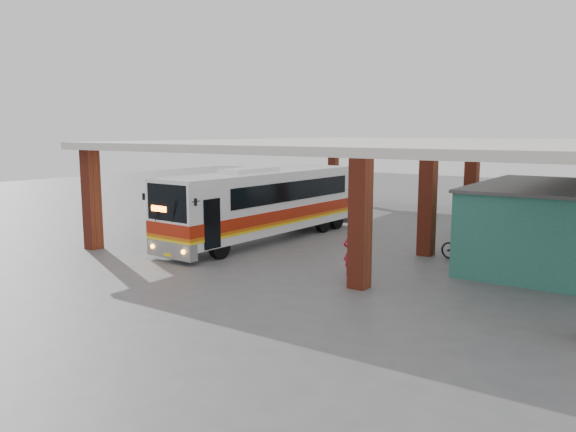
{
  "coord_description": "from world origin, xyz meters",
  "views": [
    {
      "loc": [
        11.21,
        -19.1,
        5.1
      ],
      "look_at": [
        -1.9,
        0.0,
        1.6
      ],
      "focal_mm": 35.0,
      "sensor_mm": 36.0,
      "label": 1
    }
  ],
  "objects_px": {
    "coach_bus": "(264,204)",
    "red_chair": "(483,237)",
    "motorcycle": "(465,248)",
    "pedestrian": "(351,252)"
  },
  "relations": [
    {
      "from": "coach_bus",
      "to": "red_chair",
      "type": "distance_m",
      "value": 10.14
    },
    {
      "from": "red_chair",
      "to": "pedestrian",
      "type": "bearing_deg",
      "value": -104.67
    },
    {
      "from": "coach_bus",
      "to": "red_chair",
      "type": "relative_size",
      "value": 15.87
    },
    {
      "from": "coach_bus",
      "to": "red_chair",
      "type": "bearing_deg",
      "value": 30.43
    },
    {
      "from": "pedestrian",
      "to": "red_chair",
      "type": "relative_size",
      "value": 2.19
    },
    {
      "from": "coach_bus",
      "to": "red_chair",
      "type": "height_order",
      "value": "coach_bus"
    },
    {
      "from": "motorcycle",
      "to": "pedestrian",
      "type": "distance_m",
      "value": 5.2
    },
    {
      "from": "pedestrian",
      "to": "red_chair",
      "type": "xyz_separation_m",
      "value": [
        2.39,
        8.12,
        -0.48
      ]
    },
    {
      "from": "coach_bus",
      "to": "red_chair",
      "type": "xyz_separation_m",
      "value": [
        8.86,
        4.73,
        -1.38
      ]
    },
    {
      "from": "motorcycle",
      "to": "coach_bus",
      "type": "bearing_deg",
      "value": 103.73
    }
  ]
}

